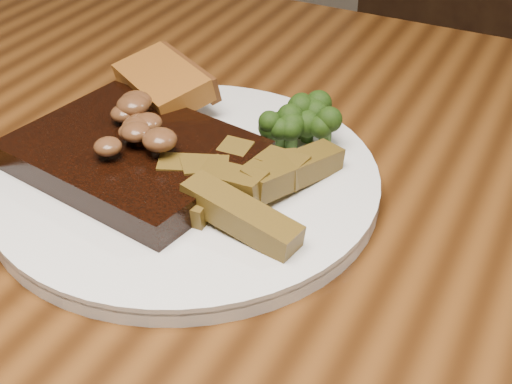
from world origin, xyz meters
TOP-DOWN VIEW (x-y plane):
  - dining_table at (0.00, 0.00)m, footprint 1.60×0.90m
  - chair_far at (0.11, 0.68)m, footprint 0.50×0.50m
  - plate at (-0.07, 0.02)m, footprint 0.32×0.32m
  - steak at (-0.11, 0.01)m, footprint 0.20×0.17m
  - steak_bone at (-0.11, -0.05)m, footprint 0.13×0.03m
  - mushroom_pile at (-0.11, 0.02)m, footprint 0.08×0.08m
  - garlic_bread at (-0.15, 0.10)m, footprint 0.11×0.09m
  - potato_wedges at (0.01, 0.00)m, footprint 0.12×0.12m
  - broccoli_cluster at (-0.01, 0.11)m, footprint 0.06×0.06m

SIDE VIEW (x-z plane):
  - chair_far at x=0.11m, z-range 0.04..0.95m
  - dining_table at x=0.00m, z-range 0.28..1.03m
  - plate at x=-0.07m, z-range 0.75..0.76m
  - steak_bone at x=-0.11m, z-range 0.76..0.78m
  - garlic_bread at x=-0.15m, z-range 0.76..0.78m
  - potato_wedges at x=0.01m, z-range 0.76..0.79m
  - steak at x=-0.11m, z-range 0.76..0.79m
  - broccoli_cluster at x=-0.01m, z-range 0.76..0.80m
  - mushroom_pile at x=-0.11m, z-range 0.79..0.82m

